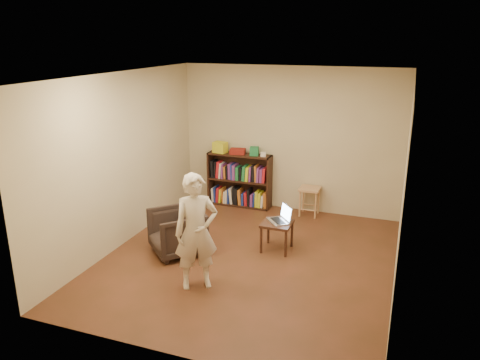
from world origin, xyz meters
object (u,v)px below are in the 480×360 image
(side_table, at_px, (277,227))
(armchair, at_px, (177,232))
(stool, at_px, (310,193))
(bookshelf, at_px, (240,183))
(laptop, at_px, (281,218))
(person, at_px, (196,232))

(side_table, bearing_deg, armchair, -156.09)
(stool, distance_m, side_table, 1.58)
(bookshelf, height_order, stool, bookshelf)
(bookshelf, relative_size, armchair, 1.65)
(stool, relative_size, laptop, 1.19)
(side_table, bearing_deg, stool, 84.24)
(stool, bearing_deg, laptop, -94.31)
(bookshelf, relative_size, person, 0.80)
(bookshelf, bearing_deg, laptop, -51.99)
(stool, distance_m, person, 3.08)
(stool, bearing_deg, armchair, -124.81)
(laptop, bearing_deg, side_table, -75.71)
(stool, relative_size, armchair, 0.70)
(stool, xyz_separation_m, armchair, (-1.51, -2.18, -0.08))
(side_table, relative_size, person, 0.29)
(laptop, distance_m, person, 1.62)
(stool, distance_m, armchair, 2.65)
(armchair, relative_size, person, 0.49)
(bookshelf, bearing_deg, stool, -2.72)
(stool, height_order, armchair, armchair)
(laptop, bearing_deg, bookshelf, 178.10)
(bookshelf, distance_m, armchair, 2.25)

